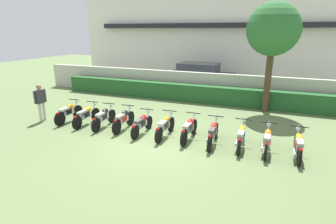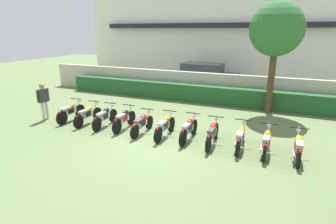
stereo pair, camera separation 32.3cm
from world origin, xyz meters
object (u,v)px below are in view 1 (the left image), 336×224
at_px(motorcycle_in_row_4, 142,124).
at_px(motorcycle_in_row_6, 189,129).
at_px(motorcycle_in_row_1, 86,115).
at_px(motorcycle_in_row_2, 104,117).
at_px(inspector_person, 40,99).
at_px(motorcycle_in_row_0, 69,112).
at_px(motorcycle_in_row_8, 241,136).
at_px(tree_near_inspector, 273,30).
at_px(motorcycle_in_row_9, 267,140).
at_px(motorcycle_in_row_7, 213,133).
at_px(motorcycle_in_row_5, 165,126).
at_px(motorcycle_in_row_3, 124,119).
at_px(motorcycle_in_row_10, 298,145).
at_px(parked_car, 200,77).

distance_m(motorcycle_in_row_4, motorcycle_in_row_6, 1.97).
relative_size(motorcycle_in_row_1, motorcycle_in_row_2, 0.99).
bearing_deg(inspector_person, motorcycle_in_row_0, 14.25).
bearing_deg(motorcycle_in_row_6, motorcycle_in_row_8, -90.54).
height_order(tree_near_inspector, motorcycle_in_row_9, tree_near_inspector).
height_order(motorcycle_in_row_7, motorcycle_in_row_8, motorcycle_in_row_7).
bearing_deg(motorcycle_in_row_1, motorcycle_in_row_4, -94.17).
bearing_deg(inspector_person, motorcycle_in_row_6, 2.72).
distance_m(tree_near_inspector, motorcycle_in_row_1, 9.72).
bearing_deg(motorcycle_in_row_2, motorcycle_in_row_5, -95.94).
height_order(motorcycle_in_row_2, motorcycle_in_row_4, motorcycle_in_row_2).
bearing_deg(motorcycle_in_row_0, motorcycle_in_row_3, -90.18).
bearing_deg(motorcycle_in_row_0, motorcycle_in_row_4, -92.88).
height_order(motorcycle_in_row_8, motorcycle_in_row_10, motorcycle_in_row_8).
bearing_deg(motorcycle_in_row_9, motorcycle_in_row_2, 89.21).
xyz_separation_m(motorcycle_in_row_5, motorcycle_in_row_10, (4.79, -0.04, -0.01)).
bearing_deg(motorcycle_in_row_3, motorcycle_in_row_2, 90.23).
distance_m(motorcycle_in_row_2, motorcycle_in_row_7, 4.85).
xyz_separation_m(motorcycle_in_row_4, motorcycle_in_row_8, (3.94, 0.11, 0.01)).
distance_m(motorcycle_in_row_1, motorcycle_in_row_5, 3.86).
relative_size(motorcycle_in_row_0, motorcycle_in_row_5, 0.95).
distance_m(motorcycle_in_row_5, motorcycle_in_row_10, 4.79).
xyz_separation_m(tree_near_inspector, inspector_person, (-9.62, -5.54, -3.05)).
distance_m(motorcycle_in_row_0, motorcycle_in_row_9, 8.66).
bearing_deg(inspector_person, motorcycle_in_row_7, 1.72).
bearing_deg(inspector_person, motorcycle_in_row_9, 1.49).
xyz_separation_m(motorcycle_in_row_8, motorcycle_in_row_9, (0.88, -0.06, 0.00)).
xyz_separation_m(parked_car, tree_near_inspector, (4.60, -3.88, 3.15)).
height_order(parked_car, motorcycle_in_row_8, parked_car).
distance_m(parked_car, tree_near_inspector, 6.79).
height_order(motorcycle_in_row_6, inspector_person, inspector_person).
relative_size(motorcycle_in_row_5, motorcycle_in_row_7, 0.99).
height_order(motorcycle_in_row_1, motorcycle_in_row_9, motorcycle_in_row_9).
height_order(motorcycle_in_row_0, motorcycle_in_row_1, motorcycle_in_row_0).
bearing_deg(inspector_person, motorcycle_in_row_8, 2.00).
distance_m(motorcycle_in_row_4, motorcycle_in_row_5, 1.00).
xyz_separation_m(motorcycle_in_row_3, motorcycle_in_row_9, (5.78, -0.12, -0.01)).
bearing_deg(motorcycle_in_row_7, motorcycle_in_row_0, 86.34).
relative_size(tree_near_inspector, motorcycle_in_row_4, 2.95).
distance_m(tree_near_inspector, motorcycle_in_row_4, 7.86).
bearing_deg(motorcycle_in_row_8, motorcycle_in_row_5, 89.28).
relative_size(parked_car, motorcycle_in_row_9, 2.46).
xyz_separation_m(motorcycle_in_row_5, motorcycle_in_row_7, (1.93, -0.02, 0.00)).
relative_size(motorcycle_in_row_6, motorcycle_in_row_7, 0.97).
bearing_deg(motorcycle_in_row_3, motorcycle_in_row_7, -94.69).
distance_m(motorcycle_in_row_7, motorcycle_in_row_10, 2.86).
bearing_deg(inspector_person, motorcycle_in_row_5, 2.43).
relative_size(motorcycle_in_row_1, motorcycle_in_row_7, 0.98).
relative_size(motorcycle_in_row_7, motorcycle_in_row_10, 1.07).
bearing_deg(motorcycle_in_row_5, tree_near_inspector, -34.65).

